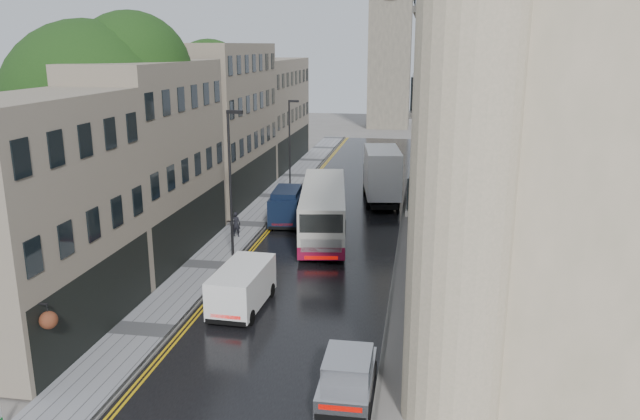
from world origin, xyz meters
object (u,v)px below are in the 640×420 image
(tree_near, at_px, (93,138))
(tree_far, at_px, (185,123))
(white_lorry, at_px, (368,180))
(lamp_post_near, at_px, (230,187))
(lamp_post_far, at_px, (290,148))
(cream_bus, at_px, (301,225))
(silver_hatchback, at_px, (318,395))
(navy_van, at_px, (270,211))
(pedestrian, at_px, (236,224))
(white_van, at_px, (211,299))

(tree_near, xyz_separation_m, tree_far, (0.30, 13.00, -0.72))
(tree_far, bearing_deg, white_lorry, 1.51)
(lamp_post_near, height_order, lamp_post_far, lamp_post_near)
(cream_bus, height_order, silver_hatchback, cream_bus)
(lamp_post_near, bearing_deg, tree_near, -166.42)
(tree_far, distance_m, navy_van, 11.28)
(pedestrian, bearing_deg, lamp_post_near, 105.28)
(cream_bus, height_order, lamp_post_far, lamp_post_far)
(white_van, distance_m, pedestrian, 12.46)
(silver_hatchback, distance_m, white_van, 8.79)
(white_lorry, relative_size, silver_hatchback, 2.05)
(tree_near, xyz_separation_m, silver_hatchback, (15.18, -14.10, -6.17))
(cream_bus, xyz_separation_m, pedestrian, (-4.63, 1.85, -0.70))
(tree_far, relative_size, lamp_post_far, 1.64)
(tree_far, height_order, navy_van, tree_far)
(tree_far, xyz_separation_m, navy_van, (8.08, -6.11, -4.95))
(white_van, distance_m, lamp_post_near, 8.69)
(silver_hatchback, bearing_deg, white_lorry, 91.36)
(tree_near, xyz_separation_m, lamp_post_near, (7.80, 0.30, -2.60))
(navy_van, height_order, pedestrian, navy_van)
(white_van, xyz_separation_m, navy_van, (-0.86, 14.51, 0.22))
(tree_near, relative_size, white_van, 3.01)
(navy_van, relative_size, pedestrian, 3.07)
(white_lorry, xyz_separation_m, lamp_post_near, (-6.52, -13.07, 2.15))
(navy_van, distance_m, lamp_post_far, 10.21)
(white_van, height_order, lamp_post_far, lamp_post_far)
(white_lorry, bearing_deg, lamp_post_far, 145.11)
(cream_bus, xyz_separation_m, lamp_post_near, (-3.53, -2.42, 2.72))
(cream_bus, bearing_deg, white_van, -109.35)
(tree_near, distance_m, cream_bus, 12.81)
(white_van, height_order, pedestrian, white_van)
(tree_near, distance_m, silver_hatchback, 21.61)
(cream_bus, relative_size, pedestrian, 7.30)
(lamp_post_far, bearing_deg, silver_hatchback, -72.93)
(cream_bus, height_order, lamp_post_near, lamp_post_near)
(lamp_post_near, bearing_deg, lamp_post_far, 101.96)
(tree_far, height_order, lamp_post_far, tree_far)
(navy_van, bearing_deg, tree_near, -144.83)
(tree_near, relative_size, silver_hatchback, 3.43)
(cream_bus, bearing_deg, white_lorry, 66.36)
(white_van, bearing_deg, white_lorry, 78.87)
(navy_van, xyz_separation_m, lamp_post_far, (-0.75, 9.83, 2.63))
(navy_van, distance_m, pedestrian, 2.88)
(white_van, bearing_deg, lamp_post_far, 96.27)
(tree_far, xyz_separation_m, white_lorry, (14.02, 0.37, -4.03))
(lamp_post_near, bearing_deg, white_lorry, 74.85)
(white_van, distance_m, lamp_post_far, 24.56)
(silver_hatchback, distance_m, lamp_post_far, 31.88)
(pedestrian, xyz_separation_m, lamp_post_near, (1.10, -4.27, 3.42))
(white_lorry, distance_m, lamp_post_near, 14.77)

